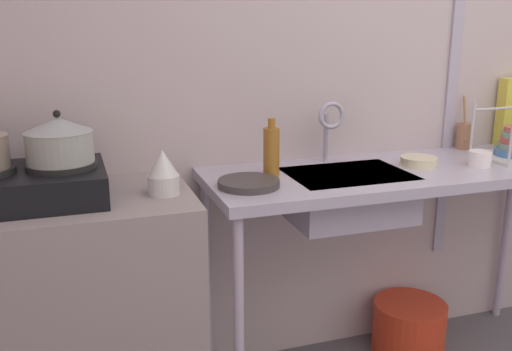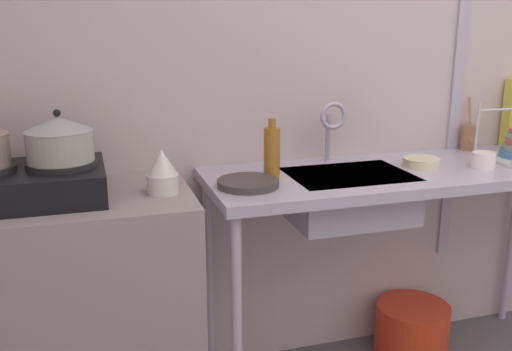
# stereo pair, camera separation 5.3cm
# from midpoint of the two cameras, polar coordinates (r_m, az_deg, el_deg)

# --- Properties ---
(wall_back) EXTENTS (5.57, 0.10, 2.59)m
(wall_back) POSITION_cam_midpoint_polar(r_m,az_deg,el_deg) (2.69, 17.96, 11.14)
(wall_back) COLOR #BCABAD
(wall_back) RESTS_ON ground
(wall_metal_strip) EXTENTS (0.05, 0.01, 2.07)m
(wall_metal_strip) POSITION_cam_midpoint_polar(r_m,az_deg,el_deg) (2.69, 20.43, 13.70)
(wall_metal_strip) COLOR #ABA4B8
(counter_concrete) EXTENTS (1.20, 0.53, 0.89)m
(counter_concrete) POSITION_cam_midpoint_polar(r_m,az_deg,el_deg) (2.16, -21.87, -13.78)
(counter_concrete) COLOR gray
(counter_concrete) RESTS_ON ground
(counter_sink) EXTENTS (1.59, 0.53, 0.89)m
(counter_sink) POSITION_cam_midpoint_polar(r_m,az_deg,el_deg) (2.34, 15.26, -1.03)
(counter_sink) COLOR #ABA4B8
(counter_sink) RESTS_ON ground
(stove) EXTENTS (0.51, 0.36, 0.12)m
(stove) POSITION_cam_midpoint_polar(r_m,az_deg,el_deg) (1.97, -21.49, -0.73)
(stove) COLOR black
(stove) RESTS_ON counter_concrete
(pot_on_right_burner) EXTENTS (0.21, 0.21, 0.17)m
(pot_on_right_burner) POSITION_cam_midpoint_polar(r_m,az_deg,el_deg) (1.93, -18.27, 3.48)
(pot_on_right_burner) COLOR #979A90
(pot_on_right_burner) RESTS_ON stove
(percolator) EXTENTS (0.11, 0.11, 0.15)m
(percolator) POSITION_cam_midpoint_polar(r_m,az_deg,el_deg) (1.93, -8.54, 0.34)
(percolator) COLOR silver
(percolator) RESTS_ON counter_concrete
(sink_basin) EXTENTS (0.46, 0.34, 0.18)m
(sink_basin) POSITION_cam_midpoint_polar(r_m,az_deg,el_deg) (2.22, 9.82, -2.06)
(sink_basin) COLOR #ABA4B8
(sink_basin) RESTS_ON counter_sink
(faucet) EXTENTS (0.11, 0.07, 0.25)m
(faucet) POSITION_cam_midpoint_polar(r_m,az_deg,el_deg) (2.30, 8.22, 5.31)
(faucet) COLOR #ABA4B8
(faucet) RESTS_ON counter_sink
(frying_pan) EXTENTS (0.22, 0.22, 0.03)m
(frying_pan) POSITION_cam_midpoint_polar(r_m,az_deg,el_deg) (2.00, -0.03, -0.77)
(frying_pan) COLOR #3B3635
(frying_pan) RESTS_ON counter_sink
(cup_by_rack) EXTENTS (0.09, 0.09, 0.06)m
(cup_by_rack) POSITION_cam_midpoint_polar(r_m,az_deg,el_deg) (2.43, 22.30, 1.43)
(cup_by_rack) COLOR white
(cup_by_rack) RESTS_ON counter_sink
(small_bowl_on_drainboard) EXTENTS (0.15, 0.15, 0.04)m
(small_bowl_on_drainboard) POSITION_cam_midpoint_polar(r_m,az_deg,el_deg) (2.37, 16.74, 1.26)
(small_bowl_on_drainboard) COLOR beige
(small_bowl_on_drainboard) RESTS_ON counter_sink
(bottle_by_sink) EXTENTS (0.06, 0.06, 0.22)m
(bottle_by_sink) POSITION_cam_midpoint_polar(r_m,az_deg,el_deg) (2.11, 2.31, 2.40)
(bottle_by_sink) COLOR #976020
(bottle_by_sink) RESTS_ON counter_sink
(utensil_jar) EXTENTS (0.06, 0.08, 0.23)m
(utensil_jar) POSITION_cam_midpoint_polar(r_m,az_deg,el_deg) (2.73, 20.91, 3.64)
(utensil_jar) COLOR #936548
(utensil_jar) RESTS_ON counter_sink
(bucket_on_floor) EXTENTS (0.32, 0.32, 0.24)m
(bucket_on_floor) POSITION_cam_midpoint_polar(r_m,az_deg,el_deg) (2.75, 15.78, -14.52)
(bucket_on_floor) COLOR red
(bucket_on_floor) RESTS_ON ground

